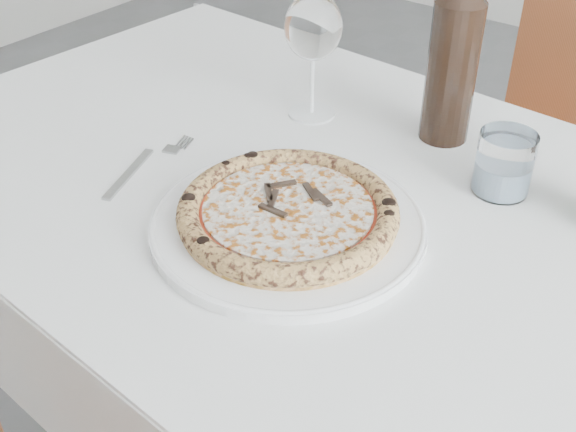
# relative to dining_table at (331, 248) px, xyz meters

# --- Properties ---
(dining_table) EXTENTS (1.42, 0.90, 0.76)m
(dining_table) POSITION_rel_dining_table_xyz_m (0.00, 0.00, 0.00)
(dining_table) COLOR brown
(dining_table) RESTS_ON floor
(plate) EXTENTS (0.35, 0.35, 0.02)m
(plate) POSITION_rel_dining_table_xyz_m (-0.00, -0.10, 0.10)
(plate) COLOR white
(plate) RESTS_ON dining_table
(pizza) EXTENTS (0.28, 0.28, 0.03)m
(pizza) POSITION_rel_dining_table_xyz_m (-0.00, -0.10, 0.12)
(pizza) COLOR tan
(pizza) RESTS_ON plate
(fork) EXTENTS (0.06, 0.19, 0.00)m
(fork) POSITION_rel_dining_table_xyz_m (-0.26, -0.11, 0.10)
(fork) COLOR #A1A1A3
(fork) RESTS_ON dining_table
(wine_glass) EXTENTS (0.09, 0.09, 0.20)m
(wine_glass) POSITION_rel_dining_table_xyz_m (-0.16, 0.17, 0.23)
(wine_glass) COLOR white
(wine_glass) RESTS_ON dining_table
(tumbler) EXTENTS (0.08, 0.08, 0.09)m
(tumbler) POSITION_rel_dining_table_xyz_m (0.17, 0.15, 0.13)
(tumbler) COLOR white
(tumbler) RESTS_ON dining_table
(wine_bottle) EXTENTS (0.07, 0.07, 0.30)m
(wine_bottle) POSITION_rel_dining_table_xyz_m (0.04, 0.23, 0.22)
(wine_bottle) COLOR black
(wine_bottle) RESTS_ON dining_table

